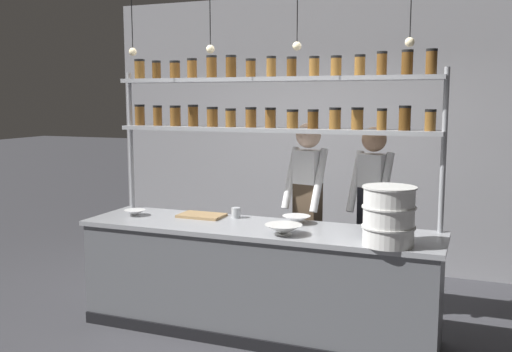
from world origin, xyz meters
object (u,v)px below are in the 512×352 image
spice_shelf_unit (270,108)px  container_stack (389,216)px  chef_center (372,208)px  prep_bowl_center_front (135,213)px  chef_left (307,204)px  cutting_board (202,215)px  prep_bowl_near_left (284,230)px  prep_bowl_center_back (296,220)px  serving_cup_front (236,213)px  serving_cup_by_board (385,224)px

spice_shelf_unit → container_stack: size_ratio=6.74×
chef_center → container_stack: bearing=-57.8°
chef_center → prep_bowl_center_front: size_ratio=8.93×
chef_left → cutting_board: size_ratio=4.41×
chef_left → prep_bowl_near_left: size_ratio=5.93×
spice_shelf_unit → container_stack: bearing=-26.8°
spice_shelf_unit → prep_bowl_near_left: size_ratio=9.82×
cutting_board → prep_bowl_center_back: 0.88m
chef_center → spice_shelf_unit: bearing=-140.4°
spice_shelf_unit → prep_bowl_center_back: bearing=-21.1°
chef_left → serving_cup_front: size_ratio=18.99×
prep_bowl_near_left → prep_bowl_center_front: 1.51m
prep_bowl_center_back → serving_cup_front: (-0.57, 0.02, 0.01)m
prep_bowl_center_back → serving_cup_front: 0.57m
spice_shelf_unit → cutting_board: bearing=-165.3°
chef_center → prep_bowl_near_left: bearing=-104.5°
spice_shelf_unit → container_stack: (1.12, -0.57, -0.76)m
cutting_board → prep_bowl_center_front: (-0.59, -0.17, 0.01)m
cutting_board → serving_cup_by_board: bearing=1.8°
cutting_board → prep_bowl_near_left: bearing=-22.8°
prep_bowl_near_left → serving_cup_by_board: serving_cup_by_board is taller
cutting_board → chef_left: bearing=23.8°
spice_shelf_unit → serving_cup_front: 0.98m
prep_bowl_near_left → serving_cup_front: bearing=143.0°
spice_shelf_unit → prep_bowl_center_back: size_ratio=12.08×
chef_left → serving_cup_by_board: (0.74, -0.33, -0.05)m
prep_bowl_center_front → prep_bowl_center_back: bearing=8.6°
spice_shelf_unit → serving_cup_front: size_ratio=31.45×
container_stack → cutting_board: (-1.72, 0.41, -0.21)m
chef_left → container_stack: (0.84, -0.79, 0.11)m
serving_cup_by_board → serving_cup_front: bearing=179.2°
chef_left → prep_bowl_center_back: bearing=-76.4°
chef_center → chef_left: bearing=-149.9°
serving_cup_front → serving_cup_by_board: 1.31m
cutting_board → prep_bowl_near_left: prep_bowl_near_left is taller
prep_bowl_near_left → cutting_board: bearing=157.2°
chef_center → prep_bowl_center_back: (-0.56, -0.48, -0.05)m
prep_bowl_near_left → prep_bowl_center_front: size_ratio=1.53×
spice_shelf_unit → serving_cup_front: (-0.29, -0.09, -0.93)m
chef_center → prep_bowl_center_back: bearing=-123.5°
cutting_board → prep_bowl_center_front: 0.62m
chef_center → cutting_board: bearing=-144.1°
container_stack → serving_cup_front: bearing=161.2°
prep_bowl_center_back → spice_shelf_unit: bearing=158.9°
spice_shelf_unit → serving_cup_by_board: size_ratio=26.62×
prep_bowl_center_back → serving_cup_by_board: (0.74, 0.00, 0.02)m
spice_shelf_unit → cutting_board: size_ratio=7.30×
spice_shelf_unit → serving_cup_by_board: bearing=-5.9°
chef_center → container_stack: size_ratio=4.00×
chef_left → prep_bowl_center_front: 1.57m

